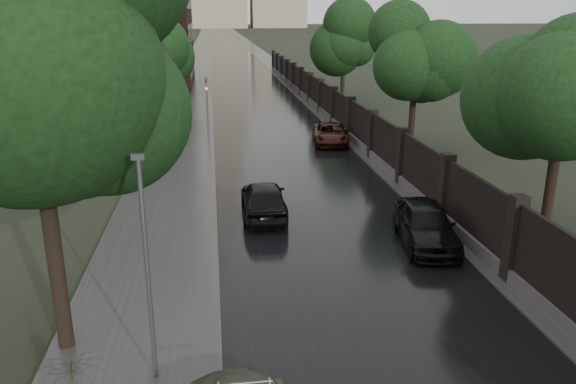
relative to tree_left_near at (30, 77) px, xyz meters
The scene contains 14 objects.
road 187.26m from the tree_left_near, 87.67° to the left, with size 8.00×420.00×0.02m, color black.
sidewalk_left 187.11m from the tree_left_near, 89.51° to the left, with size 4.00×420.00×0.16m, color #2D2D2D.
verge_right 187.57m from the tree_left_near, 85.99° to the left, with size 3.00×420.00×0.08m, color #2D2D2D.
fence_right 31.94m from the tree_left_near, 67.19° to the left, with size 0.45×75.72×2.70m.
tree_left_near is the anchor object (origin of this frame).
tree_left_far 27.03m from the tree_left_near, 90.85° to the left, with size 4.25×4.25×7.39m.
tree_right_a 15.97m from the tree_left_near, 18.32° to the left, with size 4.08×4.08×7.01m.
tree_right_b 24.31m from the tree_left_near, 51.52° to the left, with size 4.08×4.08×7.01m.
tree_right_c 39.99m from the tree_left_near, 67.80° to the left, with size 4.08×4.08×7.01m.
lamp_post 4.60m from the tree_left_near, 34.29° to the right, with size 0.25×0.12×5.11m.
traffic_light 22.60m from the tree_left_near, 81.47° to the left, with size 0.16×0.32×4.00m.
hatchback_left 11.68m from the tree_left_near, 57.56° to the left, with size 1.71×4.24×1.45m, color black.
car_right_near 13.16m from the tree_left_near, 25.34° to the left, with size 1.74×4.31×1.47m, color black.
car_right_far 24.18m from the tree_left_near, 62.94° to the left, with size 2.02×4.37×1.22m, color black.
Camera 1 is at (-3.94, -9.12, 7.65)m, focal length 35.00 mm.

